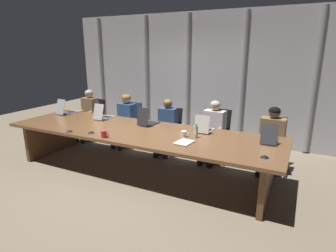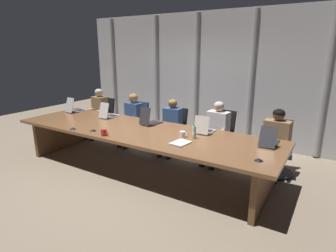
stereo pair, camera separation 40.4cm
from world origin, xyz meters
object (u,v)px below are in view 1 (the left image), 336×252
(laptop_right_end, at_px, (270,138))
(spiral_notepad, at_px, (184,143))
(water_bottle_primary, at_px, (196,132))
(office_chair_left_mid, at_px, (129,129))
(office_chair_center, at_px, (168,135))
(office_chair_left_end, at_px, (93,124))
(laptop_left_end, at_px, (67,111))
(person_left_mid, at_px, (124,117))
(conference_mic_right_side, at_px, (265,156))
(person_right_mid, at_px, (213,128))
(laptop_right_mid, at_px, (204,128))
(laptop_center, at_px, (148,121))
(laptop_left_mid, at_px, (104,116))
(person_center, at_px, (166,124))
(office_chair_right_mid, at_px, (215,141))
(person_left_end, at_px, (88,112))
(conference_mic_middle, at_px, (91,132))
(person_right_end, at_px, (271,136))
(office_chair_right_end, at_px, (272,150))
(coffee_mug_far, at_px, (104,134))
(coffee_mug_near, at_px, (184,134))
(conference_mic_left_side, at_px, (69,131))

(laptop_right_end, xyz_separation_m, spiral_notepad, (-1.10, -0.65, -0.05))
(water_bottle_primary, bearing_deg, office_chair_left_mid, 150.92)
(office_chair_center, bearing_deg, office_chair_left_end, -82.93)
(laptop_left_end, relative_size, person_left_mid, 0.40)
(office_chair_center, xyz_separation_m, spiral_notepad, (0.98, -1.44, 0.43))
(laptop_right_end, relative_size, conference_mic_right_side, 4.30)
(person_right_mid, bearing_deg, laptop_right_mid, 9.20)
(laptop_center, bearing_deg, laptop_left_mid, 96.26)
(laptop_right_mid, xyz_separation_m, person_center, (-1.01, 0.59, -0.19))
(office_chair_center, bearing_deg, laptop_center, 5.96)
(office_chair_right_mid, height_order, person_left_end, person_left_end)
(person_left_mid, distance_m, conference_mic_middle, 1.56)
(laptop_right_mid, height_order, person_right_end, person_right_end)
(office_chair_right_mid, height_order, conference_mic_right_side, office_chair_right_mid)
(laptop_left_end, relative_size, office_chair_right_end, 0.49)
(laptop_left_mid, xyz_separation_m, laptop_center, (1.01, -0.01, 0.00))
(laptop_right_end, height_order, person_left_end, person_left_end)
(person_center, distance_m, person_right_mid, 0.97)
(conference_mic_middle, bearing_deg, office_chair_center, 70.86)
(person_right_mid, distance_m, water_bottle_primary, 0.99)
(person_right_mid, xyz_separation_m, coffee_mug_far, (-1.24, -1.59, 0.15))
(coffee_mug_near, xyz_separation_m, spiral_notepad, (0.12, -0.30, -0.04))
(person_right_end, bearing_deg, person_center, -86.69)
(conference_mic_left_side, relative_size, conference_mic_middle, 1.00)
(person_right_mid, distance_m, conference_mic_middle, 2.18)
(office_chair_left_end, relative_size, spiral_notepad, 2.80)
(conference_mic_right_side, bearing_deg, laptop_center, 161.66)
(office_chair_center, xyz_separation_m, coffee_mug_far, (-0.24, -1.74, 0.47))
(person_center, distance_m, coffee_mug_near, 1.29)
(laptop_center, bearing_deg, water_bottle_primary, -100.43)
(laptop_center, bearing_deg, office_chair_right_mid, -45.53)
(conference_mic_right_side, bearing_deg, coffee_mug_far, -174.20)
(person_right_end, bearing_deg, office_chair_left_end, -89.17)
(laptop_right_end, relative_size, spiral_notepad, 1.43)
(conference_mic_left_side, bearing_deg, office_chair_right_mid, 41.98)
(office_chair_left_end, bearing_deg, laptop_center, 72.06)
(coffee_mug_far, bearing_deg, conference_mic_right_side, 5.80)
(laptop_center, xyz_separation_m, conference_mic_right_side, (2.13, -0.71, -0.05))
(office_chair_left_mid, height_order, water_bottle_primary, water_bottle_primary)
(person_left_end, bearing_deg, conference_mic_right_side, 77.23)
(laptop_left_end, height_order, conference_mic_left_side, laptop_left_end)
(laptop_center, height_order, person_center, person_center)
(person_left_end, relative_size, coffee_mug_near, 8.79)
(office_chair_left_end, bearing_deg, laptop_right_mid, 79.95)
(office_chair_right_mid, relative_size, person_right_end, 0.85)
(laptop_right_mid, xyz_separation_m, conference_mic_left_side, (-1.99, -1.01, -0.04))
(person_right_mid, xyz_separation_m, conference_mic_middle, (-1.58, -1.50, 0.12))
(person_right_end, height_order, coffee_mug_near, person_right_end)
(laptop_left_end, relative_size, coffee_mug_near, 3.40)
(person_right_end, xyz_separation_m, conference_mic_left_side, (-2.99, -1.61, 0.12))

